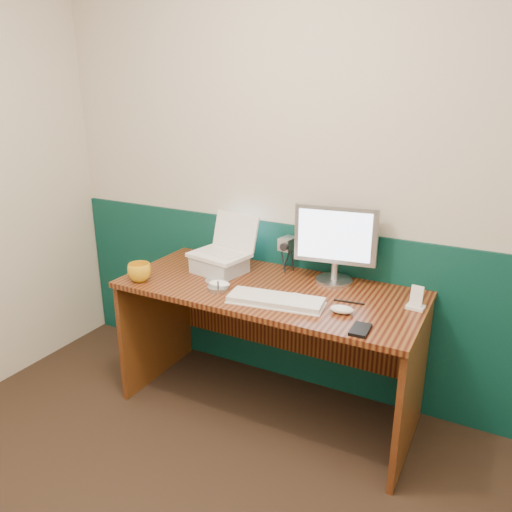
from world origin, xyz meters
The scene contains 18 objects.
back_wall centered at (0.00, 1.75, 1.25)m, with size 3.50×0.04×2.50m, color beige.
wainscot centered at (0.00, 1.74, 0.50)m, with size 3.48×0.02×1.00m, color #073028.
desk centered at (-0.15, 1.38, 0.38)m, with size 1.60×0.70×0.75m, color #350E09.
laptop_riser centered at (-0.50, 1.45, 0.80)m, with size 0.27×0.23×0.09m, color silver.
laptop centered at (-0.50, 1.45, 0.97)m, with size 0.31×0.24×0.26m, color white, non-canonical shape.
monitor centered at (0.13, 1.61, 0.97)m, with size 0.43×0.12×0.43m, color #B8B8BD, non-canonical shape.
keyboard centered at (-0.03, 1.21, 0.76)m, with size 0.47×0.16×0.03m, color white.
mouse_right centered at (0.30, 1.25, 0.77)m, with size 0.11×0.07×0.04m, color silver.
mouse_left centered at (-0.38, 1.25, 0.77)m, with size 0.12×0.07×0.04m, color white.
mug centered at (-0.81, 1.13, 0.80)m, with size 0.13×0.13×0.10m, color gold.
camcorder centered at (-0.16, 1.64, 0.86)m, with size 0.10×0.15×0.22m, color silver, non-canonical shape.
cd_spindle centered at (-0.36, 1.22, 0.76)m, with size 0.11×0.11×0.02m, color #ADB6BD.
cd_loose_a centered at (-0.45, 1.33, 0.75)m, with size 0.12×0.12×0.00m, color silver.
pen centered at (0.29, 1.38, 0.75)m, with size 0.01×0.01×0.15m, color black.
papers centered at (0.07, 1.31, 0.75)m, with size 0.15×0.10×0.00m, color silver.
dock centered at (0.59, 1.47, 0.76)m, with size 0.08×0.06×0.02m, color white.
music_player centered at (0.59, 1.47, 0.82)m, with size 0.06×0.01×0.10m, color white.
pda centered at (0.43, 1.12, 0.76)m, with size 0.08×0.13×0.02m, color black.
Camera 1 is at (0.93, -0.82, 1.76)m, focal length 35.00 mm.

